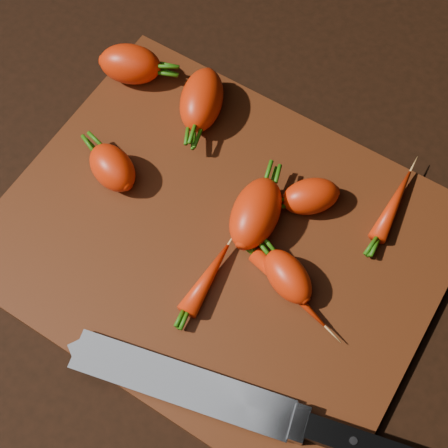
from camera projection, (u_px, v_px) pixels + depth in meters
The scene contains 12 objects.
ground at pixel (220, 243), 0.74m from camera, with size 2.00×2.00×0.01m, color black.
cutting_board at pixel (219, 239), 0.73m from camera, with size 0.50×0.40×0.01m, color #4F230E.
carrot_0 at pixel (130, 64), 0.80m from camera, with size 0.08×0.05×0.05m, color red.
carrot_1 at pixel (112, 168), 0.74m from camera, with size 0.07×0.05×0.05m, color red.
carrot_2 at pixel (202, 100), 0.77m from camera, with size 0.09×0.05×0.05m, color red.
carrot_3 at pixel (256, 213), 0.71m from camera, with size 0.09×0.05×0.05m, color red.
carrot_4 at pixel (311, 196), 0.72m from camera, with size 0.07×0.04×0.04m, color red.
carrot_5 at pixel (288, 276), 0.68m from camera, with size 0.07×0.04×0.04m, color red.
carrot_6 at pixel (394, 204), 0.73m from camera, with size 0.10×0.02×0.02m, color red.
carrot_7 at pixel (289, 289), 0.69m from camera, with size 0.11×0.02×0.02m, color red.
carrot_8 at pixel (208, 278), 0.69m from camera, with size 0.09×0.02×0.02m, color red.
knife at pixel (203, 391), 0.64m from camera, with size 0.38×0.12×0.02m.
Camera 1 is at (0.16, -0.24, 0.68)m, focal length 50.00 mm.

